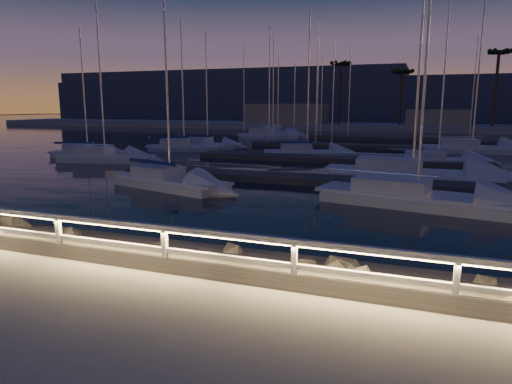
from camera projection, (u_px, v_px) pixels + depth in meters
ground at (128, 265)px, 10.63m from camera, size 400.00×400.00×0.00m
harbor_water at (346, 159)px, 39.57m from camera, size 400.00×440.00×0.60m
guard_rail at (124, 233)px, 10.51m from camera, size 44.11×0.12×1.06m
riprap at (210, 261)px, 11.56m from camera, size 41.40×2.91×1.34m
floating_docks at (349, 151)px, 40.64m from camera, size 22.00×36.00×0.40m
far_shore at (387, 125)px, 78.82m from camera, size 160.00×14.00×5.20m
palm_left at (341, 66)px, 77.77m from camera, size 3.00×3.00×11.20m
palm_center at (402, 74)px, 75.54m from camera, size 3.00×3.00×9.70m
palm_right at (499, 56)px, 69.42m from camera, size 3.00×3.00×12.20m
distant_hills at (330, 101)px, 140.42m from camera, size 230.00×37.50×18.00m
sailboat_a at (86, 152)px, 37.97m from camera, size 6.24×3.64×10.34m
sailboat_b at (168, 180)px, 23.90m from camera, size 7.37×3.99×12.11m
sailboat_c at (435, 160)px, 32.54m from camera, size 7.28×3.71×11.90m
sailboat_d at (411, 195)px, 19.75m from camera, size 8.85×4.08×14.45m
sailboat_e at (182, 147)px, 42.82m from camera, size 7.15×4.31×11.87m
sailboat_f at (103, 156)px, 34.74m from camera, size 7.68×3.36×12.68m
sailboat_g at (305, 152)px, 38.30m from camera, size 7.41×4.26×12.15m
sailboat_h at (407, 173)px, 25.98m from camera, size 9.97×3.19×16.73m
sailboat_j at (206, 144)px, 45.97m from camera, size 6.81×2.59×11.34m
sailboat_k at (469, 148)px, 41.54m from camera, size 9.20×3.73×15.18m
sailboat_m at (276, 132)px, 66.11m from camera, size 6.82×2.14×11.61m
sailboat_n at (267, 135)px, 58.82m from camera, size 8.47×4.26×13.92m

